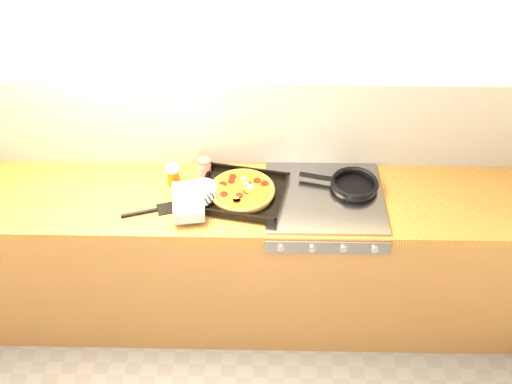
{
  "coord_description": "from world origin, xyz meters",
  "views": [
    {
      "loc": [
        0.15,
        -1.24,
        2.9
      ],
      "look_at": [
        0.1,
        1.08,
        0.95
      ],
      "focal_mm": 42.0,
      "sensor_mm": 36.0,
      "label": 1
    }
  ],
  "objects_px": {
    "frying_pan": "(353,184)",
    "tomato_can": "(204,168)",
    "pizza_on_tray": "(228,193)",
    "juice_glass": "(173,174)"
  },
  "relations": [
    {
      "from": "frying_pan",
      "to": "tomato_can",
      "type": "xyz_separation_m",
      "value": [
        -0.78,
        0.11,
        0.01
      ]
    },
    {
      "from": "pizza_on_tray",
      "to": "frying_pan",
      "type": "height_order",
      "value": "pizza_on_tray"
    },
    {
      "from": "pizza_on_tray",
      "to": "frying_pan",
      "type": "distance_m",
      "value": 0.65
    },
    {
      "from": "frying_pan",
      "to": "pizza_on_tray",
      "type": "bearing_deg",
      "value": -171.84
    },
    {
      "from": "frying_pan",
      "to": "tomato_can",
      "type": "height_order",
      "value": "tomato_can"
    },
    {
      "from": "juice_glass",
      "to": "tomato_can",
      "type": "bearing_deg",
      "value": 23.88
    },
    {
      "from": "juice_glass",
      "to": "pizza_on_tray",
      "type": "bearing_deg",
      "value": -23.71
    },
    {
      "from": "frying_pan",
      "to": "tomato_can",
      "type": "bearing_deg",
      "value": 172.25
    },
    {
      "from": "pizza_on_tray",
      "to": "juice_glass",
      "type": "bearing_deg",
      "value": 156.29
    },
    {
      "from": "pizza_on_tray",
      "to": "juice_glass",
      "type": "height_order",
      "value": "juice_glass"
    }
  ]
}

